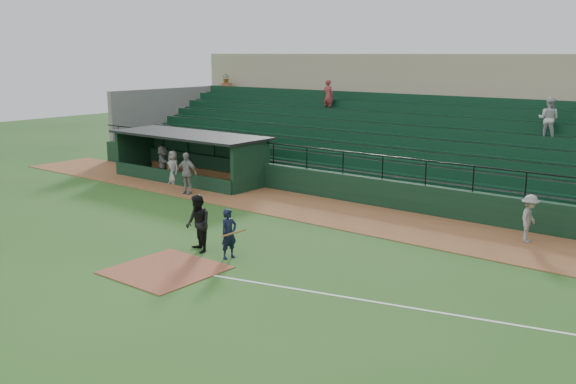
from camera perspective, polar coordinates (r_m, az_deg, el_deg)
The scene contains 12 objects.
ground at distance 20.27m, azimuth -8.85°, elevation -6.26°, with size 90.00×90.00×0.00m, color #255019.
warning_track at distance 26.12m, azimuth 4.09°, elevation -1.86°, with size 40.00×4.00×0.03m, color brown.
home_plate_dirt at distance 19.65m, azimuth -11.00°, elevation -6.91°, with size 3.00×3.00×0.03m, color brown.
foul_line at distance 16.74m, azimuth 13.78°, elevation -10.56°, with size 18.00×0.09×0.01m, color white.
stadium_structure at distance 32.93m, azimuth 12.51°, elevation 4.90°, with size 38.00×13.08×6.40m.
dugout at distance 33.27m, azimuth -8.35°, elevation 3.45°, with size 8.90×3.20×2.42m.
batter_at_plate at distance 20.26m, azimuth -5.35°, elevation -3.77°, with size 1.03×0.69×1.62m.
umpire at distance 20.99m, azimuth -8.13°, elevation -2.84°, with size 0.93×0.73×1.92m, color black.
runner at distance 23.33m, azimuth 20.93°, elevation -2.25°, with size 1.08×0.62×1.67m, color gray.
dugout_player_a at distance 29.65m, azimuth -9.14°, elevation 1.69°, with size 1.14×0.48×1.95m, color #99948F.
dugout_player_b at distance 32.02m, azimuth -10.29°, elevation 2.20°, with size 0.82×0.54×1.69m, color gray.
dugout_player_c at distance 33.74m, azimuth -11.21°, elevation 2.71°, with size 1.60×0.51×1.72m, color #9D9793.
Camera 1 is at (14.20, -12.96, 6.44)m, focal length 39.43 mm.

